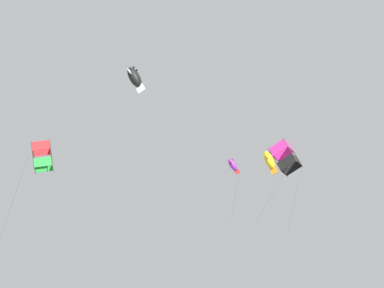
{
  "coord_description": "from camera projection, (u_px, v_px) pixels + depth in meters",
  "views": [
    {
      "loc": [
        39.61,
        -15.71,
        19.53
      ],
      "look_at": [
        0.8,
        2.4,
        35.38
      ],
      "focal_mm": 58.85,
      "sensor_mm": 36.0,
      "label": 1
    }
  ],
  "objects": [
    {
      "name": "kite_box_low_drifter",
      "position": [
        42.0,
        157.0,
        46.61
      ],
      "size": [
        4.31,
        3.53,
        8.47
      ],
      "rotation": [
        0.19,
        0.0,
        5.99
      ],
      "color": "red"
    },
    {
      "name": "kite_fish_mid_left",
      "position": [
        233.0,
        165.0,
        50.96
      ],
      "size": [
        1.39,
        1.16,
        5.25
      ],
      "rotation": [
        0.52,
        0.0,
        5.63
      ],
      "color": "purple"
    },
    {
      "name": "kite_fish_near_left",
      "position": [
        269.0,
        160.0,
        42.16
      ],
      "size": [
        2.51,
        2.06,
        5.18
      ],
      "rotation": [
        0.34,
        0.0,
        5.47
      ],
      "color": "yellow"
    },
    {
      "name": "kite_fish_near_right",
      "position": [
        135.0,
        77.0,
        43.87
      ],
      "size": [
        1.68,
        1.68,
        2.29
      ],
      "rotation": [
        0.48,
        0.0,
        5.49
      ],
      "color": "black"
    },
    {
      "name": "kite_box_highest",
      "position": [
        285.0,
        158.0,
        44.74
      ],
      "size": [
        2.49,
        2.36,
        6.81
      ],
      "rotation": [
        0.45,
        0.0,
        5.38
      ],
      "color": "#DB2D93"
    }
  ]
}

